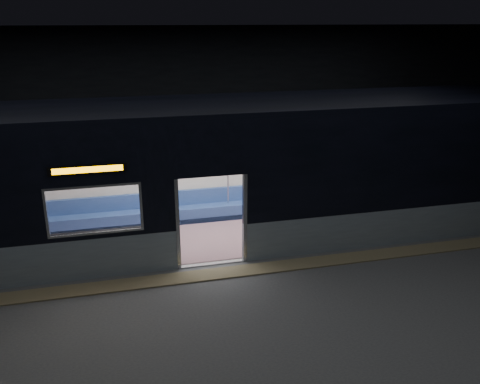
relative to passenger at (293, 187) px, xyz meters
name	(u,v)px	position (x,y,z in m)	size (l,w,h in m)	color
station_floor	(223,287)	(-2.77, -3.55, -0.80)	(24.00, 14.00, 0.01)	#47494C
station_envelope	(220,107)	(-2.77, -3.55, 2.87)	(24.00, 14.00, 5.00)	black
tactile_strip	(217,274)	(-2.77, -3.00, -0.78)	(22.80, 0.50, 0.03)	#8C7F59
metro_car	(199,166)	(-2.77, -1.00, 1.05)	(18.00, 3.04, 3.35)	#92A3AE
passenger	(293,187)	(0.00, 0.00, 0.00)	(0.41, 0.69, 1.36)	black
handbag	(297,193)	(0.03, -0.22, -0.11)	(0.29, 0.25, 0.14)	black
transit_map	(293,159)	(0.09, 0.31, 0.71)	(1.07, 0.03, 0.70)	white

